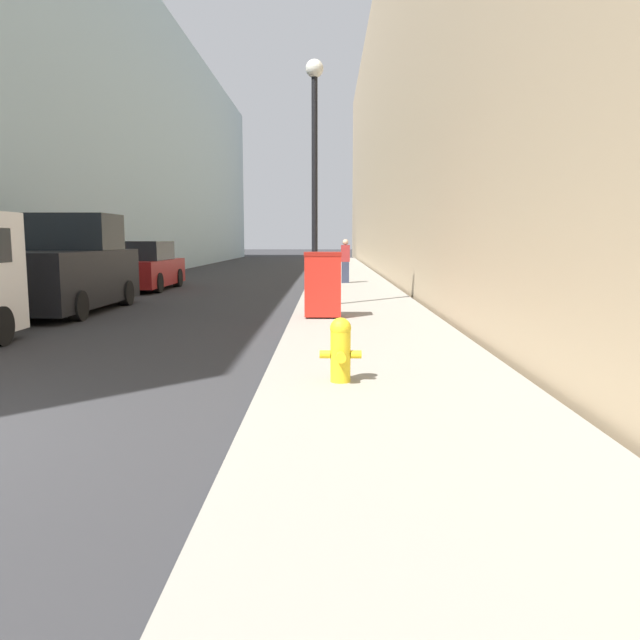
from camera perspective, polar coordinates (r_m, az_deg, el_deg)
name	(u,v)px	position (r m, az deg, el deg)	size (l,w,h in m)	color
sidewalk_right	(349,284)	(22.77, 2.63, 3.30)	(2.99, 60.00, 0.13)	gray
building_left_glass	(35,136)	(34.15, -24.60, 15.04)	(12.00, 60.00, 13.23)	#99B7C6
building_right_stone	(503,122)	(32.29, 16.43, 16.94)	(12.00, 60.00, 14.40)	tan
fire_hydrant	(341,348)	(6.85, 1.89, -2.61)	(0.46, 0.35, 0.71)	yellow
trash_bin	(323,284)	(12.48, 0.26, 3.30)	(0.74, 0.60, 1.31)	red
lamppost	(315,160)	(14.63, -0.50, 14.43)	(0.40, 0.40, 5.55)	black
pickup_truck	(64,270)	(15.76, -22.35, 4.21)	(2.17, 5.00, 2.30)	black
parked_sedan_near	(142,267)	(21.86, -15.94, 4.64)	(1.96, 4.44, 1.62)	maroon
pedestrian_on_sidewalk	(345,261)	(22.47, 2.33, 5.41)	(0.32, 0.20, 1.56)	#2D3347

